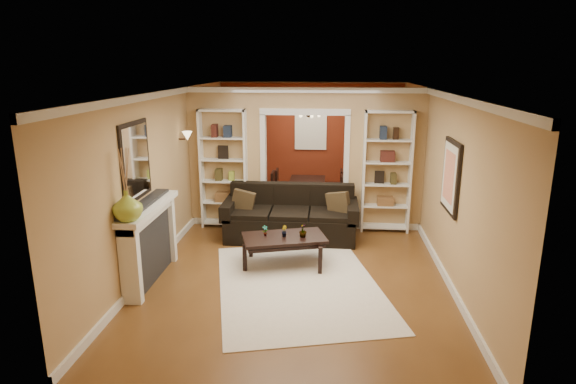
# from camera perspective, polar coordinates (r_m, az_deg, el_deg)

# --- Properties ---
(floor) EXTENTS (8.00, 8.00, 0.00)m
(floor) POSITION_cam_1_polar(r_m,az_deg,el_deg) (8.50, 1.47, -6.56)
(floor) COLOR brown
(floor) RESTS_ON ground
(ceiling) EXTENTS (8.00, 8.00, 0.00)m
(ceiling) POSITION_cam_1_polar(r_m,az_deg,el_deg) (7.92, 1.60, 11.94)
(ceiling) COLOR white
(ceiling) RESTS_ON ground
(wall_back) EXTENTS (8.00, 0.00, 8.00)m
(wall_back) POSITION_cam_1_polar(r_m,az_deg,el_deg) (12.03, 2.71, 6.47)
(wall_back) COLOR tan
(wall_back) RESTS_ON ground
(wall_front) EXTENTS (8.00, 0.00, 8.00)m
(wall_front) POSITION_cam_1_polar(r_m,az_deg,el_deg) (4.30, -1.79, -9.22)
(wall_front) COLOR tan
(wall_front) RESTS_ON ground
(wall_left) EXTENTS (0.00, 8.00, 8.00)m
(wall_left) POSITION_cam_1_polar(r_m,az_deg,el_deg) (8.53, -13.74, 2.58)
(wall_left) COLOR tan
(wall_left) RESTS_ON ground
(wall_right) EXTENTS (0.00, 8.00, 8.00)m
(wall_right) POSITION_cam_1_polar(r_m,az_deg,el_deg) (8.28, 17.28, 1.96)
(wall_right) COLOR tan
(wall_right) RESTS_ON ground
(partition_wall) EXTENTS (4.50, 0.15, 2.70)m
(partition_wall) POSITION_cam_1_polar(r_m,az_deg,el_deg) (9.27, 1.99, 3.96)
(partition_wall) COLOR tan
(partition_wall) RESTS_ON floor
(red_back_panel) EXTENTS (4.44, 0.04, 2.64)m
(red_back_panel) POSITION_cam_1_polar(r_m,az_deg,el_deg) (12.01, 2.70, 6.31)
(red_back_panel) COLOR maroon
(red_back_panel) RESTS_ON floor
(dining_window) EXTENTS (0.78, 0.03, 0.98)m
(dining_window) POSITION_cam_1_polar(r_m,az_deg,el_deg) (11.94, 2.70, 7.37)
(dining_window) COLOR #8CA5CC
(dining_window) RESTS_ON wall_back
(area_rug) EXTENTS (2.95, 3.61, 0.01)m
(area_rug) POSITION_cam_1_polar(r_m,az_deg,el_deg) (7.13, 1.23, -10.87)
(area_rug) COLOR white
(area_rug) RESTS_ON floor
(sofa) EXTENTS (2.44, 1.05, 0.95)m
(sofa) POSITION_cam_1_polar(r_m,az_deg,el_deg) (8.78, 0.30, -2.55)
(sofa) COLOR black
(sofa) RESTS_ON floor
(pillow_left) EXTENTS (0.41, 0.15, 0.40)m
(pillow_left) POSITION_cam_1_polar(r_m,az_deg,el_deg) (8.81, -5.32, -1.27)
(pillow_left) COLOR #4F3C22
(pillow_left) RESTS_ON sofa
(pillow_right) EXTENTS (0.42, 0.29, 0.42)m
(pillow_right) POSITION_cam_1_polar(r_m,az_deg,el_deg) (8.67, 5.99, -1.49)
(pillow_right) COLOR #4F3C22
(pillow_right) RESTS_ON sofa
(coffee_table) EXTENTS (1.42, 1.02, 0.49)m
(coffee_table) POSITION_cam_1_polar(r_m,az_deg,el_deg) (7.69, -0.47, -6.98)
(coffee_table) COLOR black
(coffee_table) RESTS_ON floor
(plant_left) EXTENTS (0.11, 0.10, 0.17)m
(plant_left) POSITION_cam_1_polar(r_m,az_deg,el_deg) (7.60, -2.73, -4.60)
(plant_left) COLOR #336626
(plant_left) RESTS_ON coffee_table
(plant_center) EXTENTS (0.11, 0.12, 0.18)m
(plant_center) POSITION_cam_1_polar(r_m,az_deg,el_deg) (7.57, -0.48, -4.66)
(plant_center) COLOR #336626
(plant_center) RESTS_ON coffee_table
(plant_right) EXTENTS (0.16, 0.16, 0.21)m
(plant_right) POSITION_cam_1_polar(r_m,az_deg,el_deg) (7.54, 1.79, -4.59)
(plant_right) COLOR #336626
(plant_right) RESTS_ON coffee_table
(bookshelf_left) EXTENTS (0.90, 0.30, 2.30)m
(bookshelf_left) POSITION_cam_1_polar(r_m,az_deg,el_deg) (9.36, -7.61, 2.69)
(bookshelf_left) COLOR white
(bookshelf_left) RESTS_ON floor
(bookshelf_right) EXTENTS (0.90, 0.30, 2.30)m
(bookshelf_right) POSITION_cam_1_polar(r_m,az_deg,el_deg) (9.20, 11.61, 2.30)
(bookshelf_right) COLOR white
(bookshelf_right) RESTS_ON floor
(fireplace) EXTENTS (0.32, 1.70, 1.16)m
(fireplace) POSITION_cam_1_polar(r_m,az_deg,el_deg) (7.34, -15.88, -5.84)
(fireplace) COLOR white
(fireplace) RESTS_ON floor
(vase) EXTENTS (0.39, 0.39, 0.40)m
(vase) POSITION_cam_1_polar(r_m,az_deg,el_deg) (6.48, -18.51, -1.53)
(vase) COLOR #95AE38
(vase) RESTS_ON fireplace
(mirror) EXTENTS (0.03, 0.95, 1.10)m
(mirror) POSITION_cam_1_polar(r_m,az_deg,el_deg) (7.06, -17.64, 3.53)
(mirror) COLOR silver
(mirror) RESTS_ON wall_left
(wall_sconce) EXTENTS (0.18, 0.18, 0.22)m
(wall_sconce) POSITION_cam_1_polar(r_m,az_deg,el_deg) (8.93, -12.21, 6.34)
(wall_sconce) COLOR #FFE0A5
(wall_sconce) RESTS_ON wall_left
(framed_art) EXTENTS (0.04, 0.85, 1.05)m
(framed_art) POSITION_cam_1_polar(r_m,az_deg,el_deg) (7.28, 18.69, 1.75)
(framed_art) COLOR black
(framed_art) RESTS_ON wall_right
(dining_table) EXTENTS (1.47, 0.82, 0.52)m
(dining_table) POSITION_cam_1_polar(r_m,az_deg,el_deg) (11.02, 2.40, -0.12)
(dining_table) COLOR black
(dining_table) RESTS_ON floor
(dining_chair_nw) EXTENTS (0.45, 0.45, 0.83)m
(dining_chair_nw) POSITION_cam_1_polar(r_m,az_deg,el_deg) (10.72, -0.60, 0.36)
(dining_chair_nw) COLOR black
(dining_chair_nw) RESTS_ON floor
(dining_chair_ne) EXTENTS (0.39, 0.39, 0.78)m
(dining_chair_ne) POSITION_cam_1_polar(r_m,az_deg,el_deg) (10.68, 5.28, 0.09)
(dining_chair_ne) COLOR black
(dining_chair_ne) RESTS_ON floor
(dining_chair_sw) EXTENTS (0.40, 0.40, 0.76)m
(dining_chair_sw) POSITION_cam_1_polar(r_m,az_deg,el_deg) (11.31, -0.31, 0.92)
(dining_chair_sw) COLOR black
(dining_chair_sw) RESTS_ON floor
(dining_chair_se) EXTENTS (0.50, 0.50, 0.77)m
(dining_chair_se) POSITION_cam_1_polar(r_m,az_deg,el_deg) (11.27, 5.27, 0.83)
(dining_chair_se) COLOR black
(dining_chair_se) RESTS_ON floor
(chandelier) EXTENTS (0.50, 0.50, 0.30)m
(chandelier) POSITION_cam_1_polar(r_m,az_deg,el_deg) (10.66, 2.46, 9.02)
(chandelier) COLOR #301F15
(chandelier) RESTS_ON ceiling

